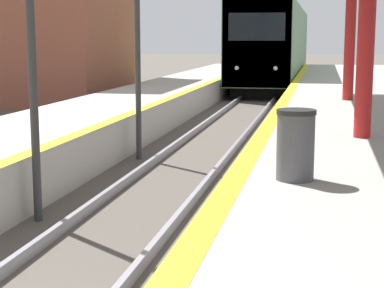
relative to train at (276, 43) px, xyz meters
The scene contains 3 objects.
train is the anchor object (origin of this frame).
trash_bin 29.80m from the train, 85.41° to the right, with size 0.48×0.48×0.87m.
station_building 16.29m from the train, 130.00° to the right, with size 10.35×7.27×6.16m.
Camera 1 is at (2.68, -2.76, 2.62)m, focal length 60.00 mm.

